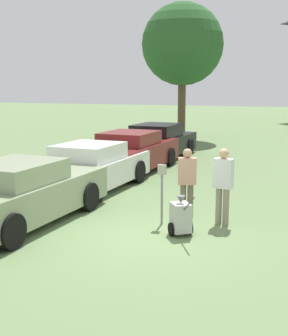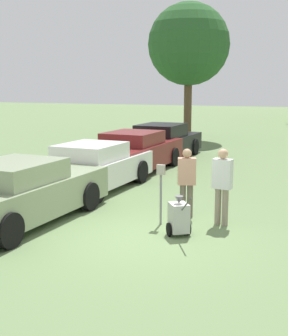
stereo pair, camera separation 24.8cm
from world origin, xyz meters
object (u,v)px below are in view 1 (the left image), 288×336
object	(u,v)px
person_worker	(187,179)
equipment_cart	(181,217)
parked_car_sage	(20,194)
parking_meter	(162,183)
parked_car_black	(158,142)
parked_car_white	(92,168)
person_supervisor	(223,182)
parked_car_maroon	(131,152)

from	to	relation	value
person_worker	equipment_cart	bearing A→B (deg)	81.03
parked_car_sage	person_worker	bearing A→B (deg)	30.02
parked_car_sage	parking_meter	xyz separation A→B (m)	(3.03, 1.00, 0.27)
parked_car_sage	parked_car_black	distance (m)	10.04
parked_car_white	parked_car_black	world-z (taller)	parked_car_black
parked_car_white	person_worker	bearing A→B (deg)	-26.21
person_worker	person_supervisor	world-z (taller)	person_supervisor
parked_car_white	person_supervisor	xyz separation A→B (m)	(4.32, -2.20, 0.32)
parking_meter	parked_car_maroon	bearing A→B (deg)	117.14
parked_car_sage	person_supervisor	size ratio (longest dim) A/B	2.87
parked_car_black	parking_meter	distance (m)	9.54
person_worker	person_supervisor	bearing A→B (deg)	143.23
parked_car_sage	person_supervisor	distance (m)	4.56
parked_car_sage	parked_car_white	xyz separation A→B (m)	(-0.00, 3.65, -0.02)
parked_car_black	person_supervisor	size ratio (longest dim) A/B	2.97
parked_car_black	parking_meter	bearing A→B (deg)	-68.53
person_worker	parked_car_maroon	bearing A→B (deg)	-74.89
parked_car_maroon	person_worker	bearing A→B (deg)	-53.64
parking_meter	equipment_cart	bearing A→B (deg)	-45.08
parked_car_black	person_worker	xyz separation A→B (m)	(3.42, -8.29, 0.25)
parked_car_sage	equipment_cart	xyz separation A→B (m)	(3.64, 0.39, -0.29)
parked_car_white	parked_car_maroon	distance (m)	3.27
parking_meter	equipment_cart	size ratio (longest dim) A/B	1.37
parked_car_sage	person_worker	xyz separation A→B (m)	(3.42, 1.75, 0.25)
person_worker	parked_car_black	bearing A→B (deg)	-85.94
person_worker	person_supervisor	distance (m)	0.95
parked_car_black	person_supervisor	distance (m)	9.62
person_supervisor	equipment_cart	distance (m)	1.39
parked_car_white	parked_car_black	xyz separation A→B (m)	(-0.00, 6.39, 0.02)
person_worker	equipment_cart	size ratio (longest dim) A/B	1.65
equipment_cart	person_supervisor	bearing A→B (deg)	22.77
parked_car_white	equipment_cart	world-z (taller)	parked_car_white
parked_car_white	parked_car_sage	bearing A→B (deg)	-87.09
parked_car_maroon	parking_meter	xyz separation A→B (m)	(3.03, -5.92, 0.26)
parked_car_sage	equipment_cart	bearing A→B (deg)	9.11
parked_car_maroon	person_supervisor	distance (m)	6.97
parked_car_sage	parking_meter	world-z (taller)	parked_car_sage
parked_car_maroon	parking_meter	bearing A→B (deg)	-59.95
parking_meter	parked_car_white	bearing A→B (deg)	138.87
parking_meter	equipment_cart	xyz separation A→B (m)	(0.61, -0.61, -0.56)
person_supervisor	person_worker	bearing A→B (deg)	-9.25
parked_car_sage	person_worker	size ratio (longest dim) A/B	3.01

